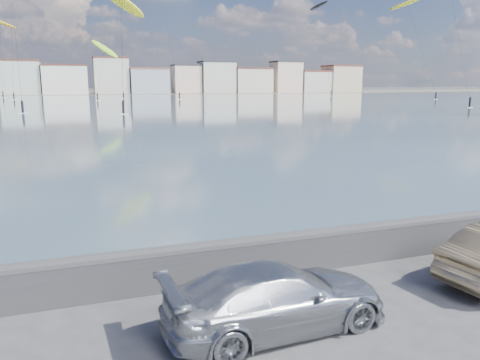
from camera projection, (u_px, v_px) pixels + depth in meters
The scene contains 11 objects.
ground at pixel (260, 340), 8.77m from camera, with size 700.00×700.00×0.00m, color #333335.
bay_water at pixel (91, 106), 93.32m from camera, with size 500.00×177.00×0.00m, color #415C67.
far_shore_strip at pixel (82, 93), 193.57m from camera, with size 500.00×60.00×0.00m, color #4C473D.
seawall at pixel (218, 260), 11.15m from camera, with size 400.00×0.36×1.08m.
far_buildings at pixel (85, 78), 179.82m from camera, with size 240.79×13.26×14.60m.
car_silver at pixel (276, 297), 9.06m from camera, with size 1.82×4.48×1.30m, color #A5A7AD.
kitesurfer_2 at pixel (319, 6), 158.21m from camera, with size 3.92×15.31×31.71m.
kitesurfer_4 at pixel (104, 49), 125.94m from camera, with size 8.32×14.92×16.44m.
kitesurfer_9 at pixel (0, 23), 140.90m from camera, with size 10.52×9.88×24.65m.
kitesurfer_17 at pixel (407, 4), 133.16m from camera, with size 8.64×17.41×28.55m.
kitesurfer_18 at pixel (121, 3), 76.06m from camera, with size 9.12×13.81×20.47m.
Camera 1 is at (-2.97, -7.40, 4.74)m, focal length 35.00 mm.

